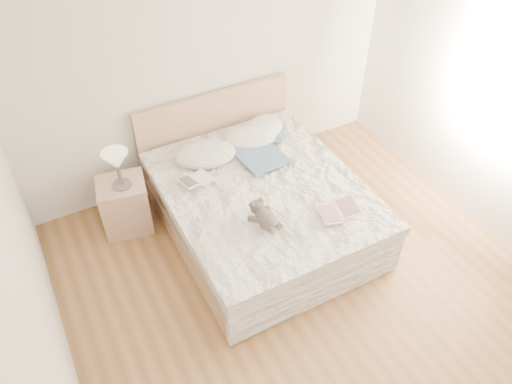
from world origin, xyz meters
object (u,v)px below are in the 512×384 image
Objects in this scene: childrens_book at (339,211)px; bed at (259,204)px; table_lamp at (117,162)px; nightstand at (125,205)px; teddy_bear at (266,223)px; photo_book at (196,180)px.

bed is at bearing 132.17° from childrens_book.
table_lamp is at bearing 152.27° from childrens_book.
nightstand is 1.53m from teddy_bear.
photo_book is 0.77× the size of childrens_book.
table_lamp is at bearing -71.77° from nightstand.
teddy_bear is (-0.63, 0.15, 0.02)m from childrens_book.
table_lamp is (-1.14, 0.58, 0.53)m from bed.
nightstand is at bearing 108.23° from table_lamp.
childrens_book is at bearing -23.17° from teddy_bear.
childrens_book is 0.65m from teddy_bear.
table_lamp reaches higher than childrens_book.
childrens_book is 1.27× the size of teddy_bear.
table_lamp reaches higher than photo_book.
table_lamp is at bearing 118.66° from teddy_bear.
bed reaches higher than nightstand.
bed is 5.55× the size of table_lamp.
photo_book is at bearing 146.48° from childrens_book.
nightstand is 1.48× the size of childrens_book.
teddy_bear reaches higher than childrens_book.
photo_book reaches higher than nightstand.
bed is 0.87m from childrens_book.
photo_book is at bearing 100.48° from teddy_bear.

